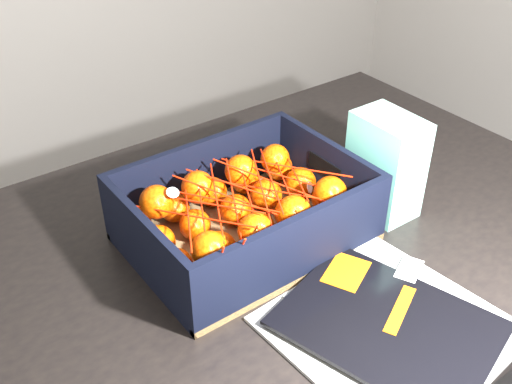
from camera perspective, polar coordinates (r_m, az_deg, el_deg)
table at (r=1.08m, az=1.32°, el=-7.86°), size 1.21×0.81×0.75m
magazine_stack at (r=0.86m, az=12.44°, el=-12.38°), size 0.30×0.33×0.02m
produce_crate at (r=0.97m, az=-1.05°, el=-2.60°), size 0.37×0.28×0.12m
clementine_heap at (r=0.97m, az=-1.00°, el=-2.07°), size 0.35×0.26×0.10m
mesh_net at (r=0.93m, az=-1.18°, el=-0.22°), size 0.30×0.24×0.09m
retail_carton at (r=1.04m, az=12.20°, el=2.54°), size 0.08×0.12×0.18m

